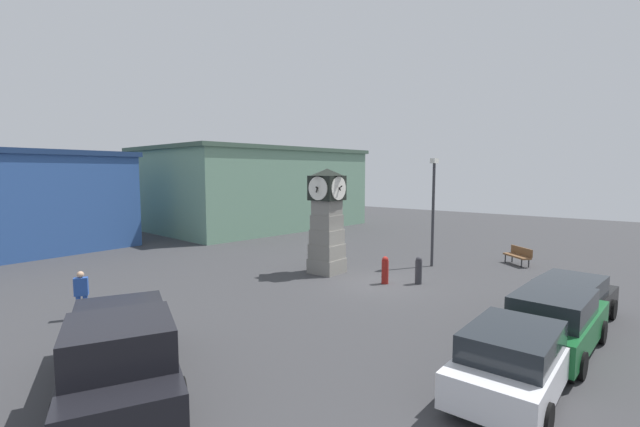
# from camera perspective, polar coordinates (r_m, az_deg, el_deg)

# --- Properties ---
(ground_plane) EXTENTS (68.58, 68.58, 0.00)m
(ground_plane) POSITION_cam_1_polar(r_m,az_deg,el_deg) (18.54, 7.52, -9.16)
(ground_plane) COLOR #38383A
(clock_tower) EXTENTS (1.71, 1.77, 4.85)m
(clock_tower) POSITION_cam_1_polar(r_m,az_deg,el_deg) (19.78, 0.93, -0.99)
(clock_tower) COLOR gray
(clock_tower) RESTS_ON ground_plane
(bollard_near_tower) EXTENTS (0.28, 0.28, 1.16)m
(bollard_near_tower) POSITION_cam_1_polar(r_m,az_deg,el_deg) (18.57, 13.00, -7.37)
(bollard_near_tower) COLOR #333338
(bollard_near_tower) RESTS_ON ground_plane
(bollard_mid_row) EXTENTS (0.29, 0.29, 1.16)m
(bollard_mid_row) POSITION_cam_1_polar(r_m,az_deg,el_deg) (18.34, 8.67, -7.44)
(bollard_mid_row) COLOR maroon
(bollard_mid_row) RESTS_ON ground_plane
(car_navy_sedan) EXTENTS (4.20, 1.92, 1.52)m
(car_navy_sedan) POSITION_cam_1_polar(r_m,az_deg,el_deg) (10.35, 24.53, -17.24)
(car_navy_sedan) COLOR silver
(car_navy_sedan) RESTS_ON ground_plane
(car_near_tower) EXTENTS (4.45, 2.09, 1.62)m
(car_near_tower) POSITION_cam_1_polar(r_m,az_deg,el_deg) (13.05, 28.79, -12.45)
(car_near_tower) COLOR #19602D
(car_near_tower) RESTS_ON ground_plane
(car_by_building) EXTENTS (4.12, 2.19, 1.48)m
(car_by_building) POSITION_cam_1_polar(r_m,az_deg,el_deg) (15.64, 30.55, -9.83)
(car_by_building) COLOR black
(car_by_building) RESTS_ON ground_plane
(pickup_truck) EXTENTS (4.29, 5.92, 1.85)m
(pickup_truck) POSITION_cam_1_polar(r_m,az_deg,el_deg) (10.47, -25.06, -16.05)
(pickup_truck) COLOR black
(pickup_truck) RESTS_ON ground_plane
(bench) EXTENTS (1.43, 1.57, 0.90)m
(bench) POSITION_cam_1_polar(r_m,az_deg,el_deg) (23.96, 24.95, -4.99)
(bench) COLOR brown
(bench) RESTS_ON ground_plane
(pedestrian_near_bench) EXTENTS (0.27, 0.42, 1.60)m
(pedestrian_near_bench) POSITION_cam_1_polar(r_m,az_deg,el_deg) (30.95, -9.04, -1.54)
(pedestrian_near_bench) COLOR #264CA5
(pedestrian_near_bench) RESTS_ON ground_plane
(pedestrian_crossing_lot) EXTENTS (0.47, 0.41, 1.55)m
(pedestrian_crossing_lot) POSITION_cam_1_polar(r_m,az_deg,el_deg) (15.83, -29.22, -9.12)
(pedestrian_crossing_lot) COLOR #264CA5
(pedestrian_crossing_lot) RESTS_ON ground_plane
(street_lamp_near_road) EXTENTS (0.50, 0.24, 5.36)m
(street_lamp_near_road) POSITION_cam_1_polar(r_m,az_deg,el_deg) (21.84, 14.87, 1.33)
(street_lamp_near_road) COLOR #333338
(street_lamp_near_road) RESTS_ON ground_plane
(storefront_low_left) EXTENTS (17.99, 13.61, 6.63)m
(storefront_low_left) POSITION_cam_1_polar(r_m,az_deg,el_deg) (37.53, -9.00, 3.39)
(storefront_low_left) COLOR gray
(storefront_low_left) RESTS_ON ground_plane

